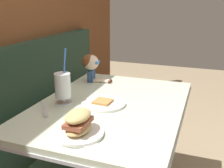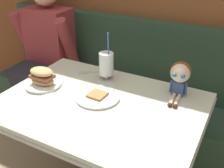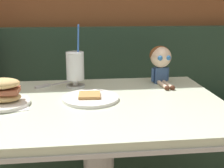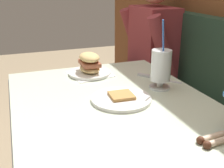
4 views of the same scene
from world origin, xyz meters
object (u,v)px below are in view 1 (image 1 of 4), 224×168
milkshake_glass (63,87)px  butter_knife (45,111)px  sandwich_plate (78,126)px  seated_doll (91,64)px  toast_plate (103,103)px

milkshake_glass → butter_knife: bearing=167.1°
sandwich_plate → seated_doll: size_ratio=1.05×
seated_doll → milkshake_glass: bearing=-176.2°
sandwich_plate → butter_knife: size_ratio=1.18×
seated_doll → sandwich_plate: bearing=-159.6°
toast_plate → seated_doll: seated_doll is taller
toast_plate → milkshake_glass: 0.25m
milkshake_glass → sandwich_plate: 0.39m
toast_plate → milkshake_glass: (-0.07, 0.22, 0.09)m
butter_knife → milkshake_glass: bearing=-12.9°
toast_plate → sandwich_plate: bearing=-175.3°
milkshake_glass → seated_doll: bearing=3.8°
sandwich_plate → butter_knife: sandwich_plate is taller
sandwich_plate → milkshake_glass: bearing=39.5°
toast_plate → milkshake_glass: milkshake_glass is taller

